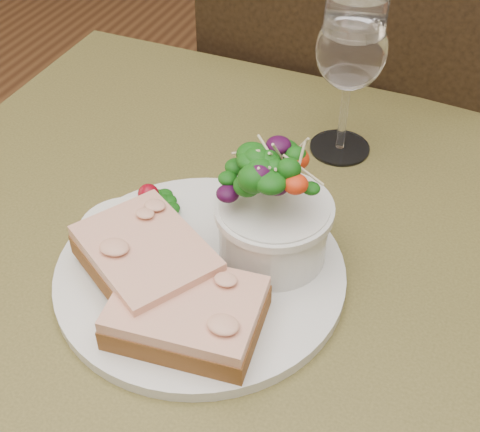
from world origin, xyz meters
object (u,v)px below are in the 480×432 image
at_px(dinner_plate, 201,273).
at_px(ramekin, 125,237).
at_px(cafe_table, 233,354).
at_px(salad_bowl, 274,206).
at_px(sandwich_front, 187,312).
at_px(sandwich_back, 146,258).
at_px(wine_glass, 351,54).
at_px(chair_far, 344,233).

relative_size(dinner_plate, ramekin, 3.65).
bearing_deg(cafe_table, salad_bowl, 64.04).
height_order(dinner_plate, salad_bowl, salad_bowl).
bearing_deg(ramekin, sandwich_front, -31.57).
relative_size(sandwich_front, sandwich_back, 0.86).
bearing_deg(ramekin, salad_bowl, 22.37).
relative_size(cafe_table, wine_glass, 4.57).
distance_m(chair_far, sandwich_back, 0.80).
bearing_deg(sandwich_back, wine_glass, 101.39).
bearing_deg(wine_glass, dinner_plate, -104.12).
distance_m(sandwich_front, sandwich_back, 0.07).
bearing_deg(sandwich_back, dinner_plate, 67.21).
height_order(chair_far, sandwich_back, chair_far).
xyz_separation_m(cafe_table, chair_far, (-0.02, 0.60, -0.36)).
relative_size(dinner_plate, salad_bowl, 2.14).
bearing_deg(cafe_table, dinner_plate, 178.75).
height_order(ramekin, salad_bowl, salad_bowl).
height_order(ramekin, wine_glass, wine_glass).
bearing_deg(dinner_plate, salad_bowl, 39.46).
height_order(chair_far, ramekin, chair_far).
distance_m(cafe_table, ramekin, 0.17).
bearing_deg(wine_glass, salad_bowl, -92.21).
relative_size(cafe_table, dinner_plate, 2.94).
xyz_separation_m(ramekin, wine_glass, (0.14, 0.26, 0.09)).
distance_m(sandwich_back, wine_glass, 0.31).
distance_m(chair_far, salad_bowl, 0.77).
xyz_separation_m(cafe_table, sandwich_back, (-0.07, -0.03, 0.14)).
bearing_deg(ramekin, wine_glass, 62.00).
distance_m(cafe_table, chair_far, 0.70).
relative_size(chair_far, ramekin, 12.08).
xyz_separation_m(cafe_table, wine_glass, (0.03, 0.25, 0.22)).
distance_m(sandwich_back, ramekin, 0.04).
relative_size(chair_far, sandwich_front, 6.76).
distance_m(cafe_table, sandwich_back, 0.16).
distance_m(chair_far, ramekin, 0.78).
height_order(cafe_table, ramekin, ramekin).
height_order(dinner_plate, sandwich_back, sandwich_back).
bearing_deg(cafe_table, sandwich_back, -159.10).
distance_m(dinner_plate, sandwich_back, 0.06).
distance_m(chair_far, dinner_plate, 0.76).
distance_m(dinner_plate, wine_glass, 0.28).
bearing_deg(salad_bowl, dinner_plate, -140.54).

